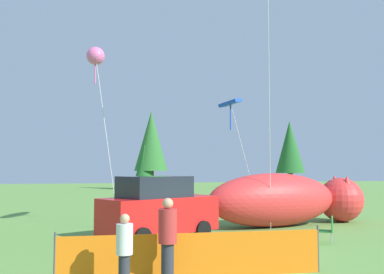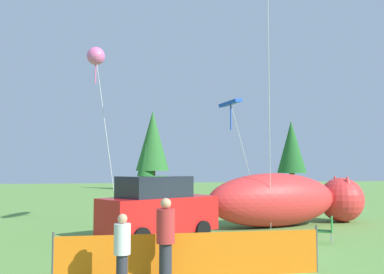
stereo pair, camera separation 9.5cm
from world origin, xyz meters
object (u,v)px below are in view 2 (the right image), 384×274
parked_car (158,209)px  kite_blue_box (231,105)px  folding_chair (327,228)px  spectator_in_black_shirt (122,249)px  kite_pink_octopus (96,57)px  spectator_in_white_shirt (166,237)px  inflatable_cat (287,201)px

parked_car → kite_blue_box: (4.11, 4.13, 4.46)m
folding_chair → spectator_in_black_shirt: size_ratio=0.57×
spectator_in_black_shirt → kite_pink_octopus: 12.81m
folding_chair → spectator_in_white_shirt: 7.21m
folding_chair → inflatable_cat: size_ratio=0.11×
kite_pink_octopus → spectator_in_black_shirt: bearing=-87.0°
kite_pink_octopus → kite_blue_box: (6.33, -0.62, -2.11)m
folding_chair → kite_blue_box: bearing=-43.1°
kite_blue_box → kite_pink_octopus: bearing=174.5°
parked_car → inflatable_cat: bearing=-6.5°
parked_car → spectator_in_white_shirt: (-0.69, -5.78, -0.07)m
folding_chair → kite_pink_octopus: 12.48m
kite_pink_octopus → kite_blue_box: size_ratio=1.37×
spectator_in_black_shirt → spectator_in_white_shirt: bearing=18.4°
folding_chair → kite_blue_box: (-1.33, 6.16, 5.04)m
folding_chair → kite_blue_box: 8.07m
folding_chair → inflatable_cat: 4.47m
spectator_in_white_shirt → spectator_in_black_shirt: size_ratio=1.18×
folding_chair → spectator_in_white_shirt: size_ratio=0.49×
spectator_in_black_shirt → kite_pink_octopus: size_ratio=0.20×
folding_chair → inflatable_cat: bearing=-63.6°
spectator_in_black_shirt → parked_car: bearing=74.9°
folding_chair → kite_pink_octopus: kite_pink_octopus is taller
folding_chair → spectator_in_black_shirt: spectator_in_black_shirt is taller
spectator_in_white_shirt → spectator_in_black_shirt: 1.03m
spectator_in_white_shirt → spectator_in_black_shirt: (-0.96, -0.32, -0.16)m
inflatable_cat → kite_pink_octopus: (-8.31, 2.38, 6.60)m
parked_car → folding_chair: size_ratio=4.98×
spectator_in_white_shirt → spectator_in_black_shirt: bearing=-161.6°
inflatable_cat → parked_car: bearing=-170.5°
spectator_in_white_shirt → kite_pink_octopus: 12.54m
inflatable_cat → kite_blue_box: bearing=126.4°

